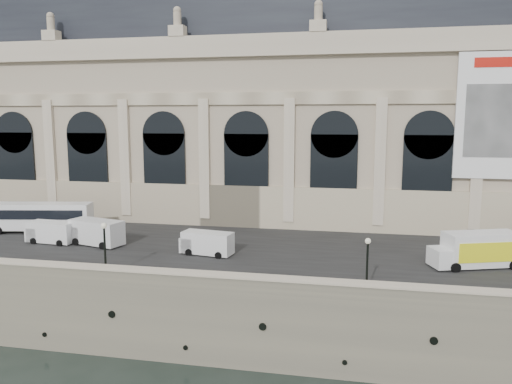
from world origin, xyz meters
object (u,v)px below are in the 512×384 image
at_px(van_a, 49,232).
at_px(box_truck, 476,250).
at_px(lamp_left, 105,250).
at_px(van_c, 205,243).
at_px(bus_left, 40,216).
at_px(van_b, 94,232).
at_px(lamp_right, 367,267).

height_order(van_a, box_truck, box_truck).
height_order(box_truck, lamp_left, lamp_left).
distance_m(van_c, box_truck, 24.18).
height_order(bus_left, box_truck, bus_left).
height_order(van_b, van_c, van_b).
height_order(lamp_left, lamp_right, lamp_left).
relative_size(van_b, lamp_right, 1.47).
relative_size(bus_left, box_truck, 1.46).
distance_m(van_b, lamp_left, 11.30).
distance_m(van_a, lamp_right, 33.06).
relative_size(bus_left, lamp_left, 2.58).
xyz_separation_m(van_a, box_truck, (41.16, -0.44, 0.38)).
bearing_deg(box_truck, van_c, -178.39).
bearing_deg(box_truck, van_a, 179.39).
xyz_separation_m(van_b, van_c, (12.09, -1.33, -0.20)).
bearing_deg(lamp_right, bus_left, 159.61).
xyz_separation_m(van_a, van_b, (4.90, 0.21, 0.18)).
bearing_deg(van_a, lamp_right, -16.03).
bearing_deg(box_truck, van_b, 178.98).
distance_m(lamp_left, lamp_right, 20.63).
bearing_deg(van_c, box_truck, 1.61).
xyz_separation_m(van_b, box_truck, (36.26, -0.65, 0.21)).
bearing_deg(van_c, lamp_right, -28.47).
bearing_deg(box_truck, lamp_right, -137.27).
height_order(van_c, box_truck, box_truck).
bearing_deg(box_truck, lamp_left, -163.78).
height_order(van_c, lamp_right, lamp_right).
xyz_separation_m(bus_left, van_c, (20.83, -5.22, -0.76)).
distance_m(van_a, van_c, 17.03).
distance_m(van_b, box_truck, 36.27).
relative_size(bus_left, van_a, 2.24).
height_order(van_a, lamp_right, lamp_right).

